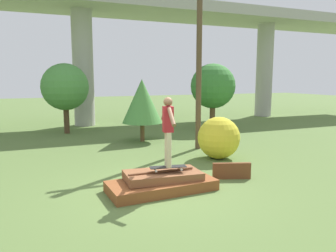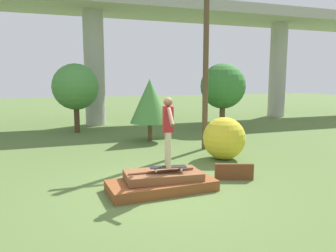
% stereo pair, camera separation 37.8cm
% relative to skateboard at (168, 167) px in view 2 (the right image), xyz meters
% --- Properties ---
extents(ground_plane, '(80.00, 80.00, 0.00)m').
position_rel_skateboard_xyz_m(ground_plane, '(-0.14, 0.05, -0.56)').
color(ground_plane, '#567038').
extents(scrap_pile, '(2.50, 1.20, 0.48)m').
position_rel_skateboard_xyz_m(scrap_pile, '(-0.12, 0.07, -0.37)').
color(scrap_pile, brown).
rests_on(scrap_pile, ground_plane).
extents(scrap_plank_loose, '(0.96, 0.43, 0.42)m').
position_rel_skateboard_xyz_m(scrap_plank_loose, '(1.86, 0.19, -0.35)').
color(scrap_plank_loose, brown).
rests_on(scrap_plank_loose, ground_plane).
extents(skateboard, '(0.87, 0.37, 0.09)m').
position_rel_skateboard_xyz_m(skateboard, '(0.00, 0.00, 0.00)').
color(skateboard, black).
rests_on(skateboard, scrap_pile).
extents(skater, '(0.29, 1.19, 1.59)m').
position_rel_skateboard_xyz_m(skater, '(-0.00, 0.00, 0.93)').
color(skater, '#C6B78E').
rests_on(skater, skateboard).
extents(highway_overpass, '(44.00, 4.22, 6.79)m').
position_rel_skateboard_xyz_m(highway_overpass, '(-0.14, 11.61, 5.36)').
color(highway_overpass, '#A8A59E').
rests_on(highway_overpass, ground_plane).
extents(utility_pole, '(1.30, 0.20, 6.35)m').
position_rel_skateboard_xyz_m(utility_pole, '(2.79, 3.82, 2.74)').
color(utility_pole, brown).
rests_on(utility_pole, ground_plane).
extents(tree_behind_left, '(2.25, 2.25, 3.31)m').
position_rel_skateboard_xyz_m(tree_behind_left, '(5.68, 7.73, 1.62)').
color(tree_behind_left, brown).
rests_on(tree_behind_left, ground_plane).
extents(tree_behind_right, '(1.63, 1.63, 2.55)m').
position_rel_skateboard_xyz_m(tree_behind_right, '(1.33, 5.93, 1.10)').
color(tree_behind_right, brown).
rests_on(tree_behind_right, ground_plane).
extents(tree_mid_back, '(2.17, 2.17, 3.27)m').
position_rel_skateboard_xyz_m(tree_mid_back, '(-1.34, 9.21, 1.61)').
color(tree_mid_back, '#4C3823').
rests_on(tree_mid_back, ground_plane).
extents(bush_yellow_flowering, '(1.36, 1.36, 1.36)m').
position_rel_skateboard_xyz_m(bush_yellow_flowering, '(2.69, 2.20, 0.12)').
color(bush_yellow_flowering, gold).
rests_on(bush_yellow_flowering, ground_plane).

